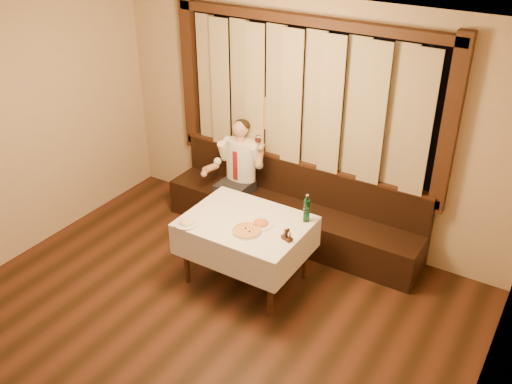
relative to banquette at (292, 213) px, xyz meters
The scene contains 10 objects.
room 2.12m from the banquette, 90.03° to the right, with size 5.01×6.01×2.81m.
banquette is the anchor object (origin of this frame).
dining_table 1.08m from the banquette, 90.00° to the right, with size 1.27×0.97×0.76m.
pizza 1.29m from the banquette, 84.18° to the right, with size 0.31×0.31×0.03m.
pasta_red 1.13m from the banquette, 80.23° to the right, with size 0.26×0.26×0.09m.
pasta_cream 1.55m from the banquette, 109.03° to the right, with size 0.27×0.27×0.09m.
green_bottle 1.05m from the banquette, 52.70° to the right, with size 0.07×0.07×0.31m.
table_wine_glass 1.06m from the banquette, 53.08° to the right, with size 0.07×0.07×0.19m.
cruet_caddy 1.32m from the banquette, 64.40° to the right, with size 0.13×0.09×0.12m.
seated_man 0.87m from the banquette, behind, with size 0.73×0.55×1.36m.
Camera 1 is at (2.71, -2.48, 3.89)m, focal length 40.00 mm.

